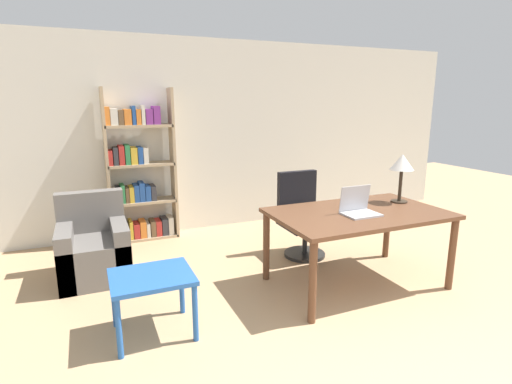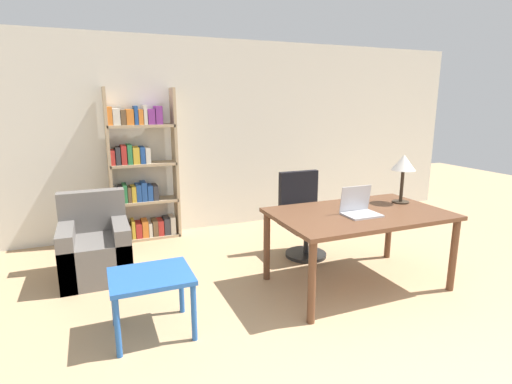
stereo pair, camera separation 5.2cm
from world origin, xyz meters
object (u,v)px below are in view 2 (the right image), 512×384
object	(u,v)px
desk	(359,220)
table_lamp	(404,165)
laptop	(359,209)
office_chair	(303,217)
side_table_blue	(151,283)
armchair	(96,249)
bookshelf	(140,176)

from	to	relation	value
desk	table_lamp	distance (m)	0.82
desk	laptop	size ratio (longest dim) A/B	5.10
office_chair	side_table_blue	world-z (taller)	office_chair
office_chair	armchair	size ratio (longest dim) A/B	1.15
side_table_blue	bookshelf	world-z (taller)	bookshelf
desk	armchair	bearing A→B (deg)	153.09
table_lamp	armchair	bearing A→B (deg)	160.40
laptop	bookshelf	bearing A→B (deg)	126.90
table_lamp	side_table_blue	distance (m)	2.81
laptop	armchair	size ratio (longest dim) A/B	0.38
office_chair	bookshelf	bearing A→B (deg)	142.45
laptop	office_chair	size ratio (longest dim) A/B	0.33
laptop	bookshelf	world-z (taller)	bookshelf
desk	office_chair	distance (m)	0.98
laptop	table_lamp	world-z (taller)	table_lamp
laptop	office_chair	distance (m)	1.09
laptop	desk	bearing A→B (deg)	50.16
desk	armchair	xyz separation A→B (m)	(-2.46, 1.25, -0.39)
table_lamp	office_chair	distance (m)	1.31
side_table_blue	bookshelf	bearing A→B (deg)	84.78
desk	armchair	size ratio (longest dim) A/B	1.94
desk	office_chair	xyz separation A→B (m)	(-0.09, 0.95, -0.22)
side_table_blue	armchair	world-z (taller)	armchair
laptop	side_table_blue	distance (m)	2.04
laptop	office_chair	bearing A→B (deg)	91.87
table_lamp	laptop	bearing A→B (deg)	-162.82
office_chair	armchair	distance (m)	2.39
laptop	side_table_blue	size ratio (longest dim) A/B	0.53
armchair	office_chair	bearing A→B (deg)	-7.11
armchair	desk	bearing A→B (deg)	-26.91
side_table_blue	armchair	distance (m)	1.42
bookshelf	office_chair	bearing A→B (deg)	-37.55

